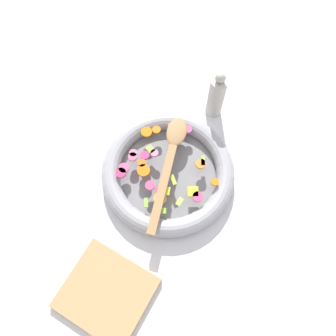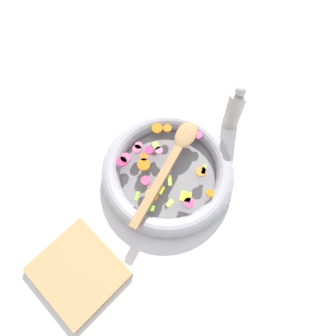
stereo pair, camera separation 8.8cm
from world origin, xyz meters
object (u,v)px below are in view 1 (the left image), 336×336
object	(u,v)px
wooden_spoon	(170,160)
pepper_mill	(216,96)
cutting_board	(106,293)
skillet	(168,172)

from	to	relation	value
wooden_spoon	pepper_mill	distance (m)	0.24
wooden_spoon	pepper_mill	xyz separation A→B (m)	(0.02, 0.23, 0.02)
wooden_spoon	cutting_board	world-z (taller)	wooden_spoon
pepper_mill	cutting_board	world-z (taller)	pepper_mill
pepper_mill	cutting_board	distance (m)	0.60
skillet	pepper_mill	size ratio (longest dim) A/B	2.11
skillet	wooden_spoon	world-z (taller)	wooden_spoon
wooden_spoon	cutting_board	bearing A→B (deg)	-85.21
wooden_spoon	cutting_board	distance (m)	0.37
wooden_spoon	skillet	bearing A→B (deg)	-73.25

